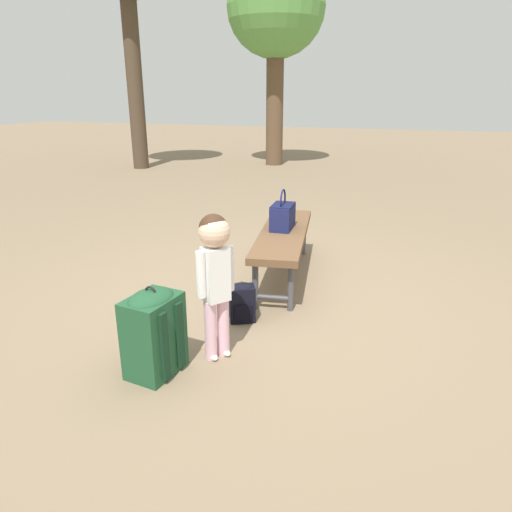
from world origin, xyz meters
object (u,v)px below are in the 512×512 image
Objects in this scene: handbag at (283,215)px; child_standing at (215,265)px; backpack_small at (242,301)px; tree_near at (276,10)px; park_bench at (283,237)px; backpack_large at (153,330)px.

child_standing is at bearing 0.54° from handbag.
backpack_small is 0.07× the size of tree_near.
handbag reaches higher than park_bench.
backpack_small is at bearing 162.63° from backpack_large.
tree_near is at bearing -165.31° from child_standing.
backpack_large is (1.83, -0.27, -0.29)m from handbag.
backpack_large reaches higher than park_bench.
backpack_large is at bearing -44.57° from child_standing.
backpack_large is at bearing -9.60° from park_bench.
tree_near is (-7.84, -2.17, 3.15)m from backpack_small.
tree_near is at bearing -164.56° from backpack_small.
tree_near reaches higher than backpack_small.
backpack_large is at bearing 12.43° from tree_near.
tree_near reaches higher than backpack_large.
backpack_small is 8.72m from tree_near.
child_standing reaches higher than backpack_small.
backpack_large is 0.13× the size of tree_near.
tree_near is (-6.83, -2.18, 2.73)m from handbag.
handbag is 1.54m from child_standing.
backpack_large is (0.29, -0.29, -0.35)m from child_standing.
child_standing reaches higher than park_bench.
handbag is 0.39× the size of child_standing.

